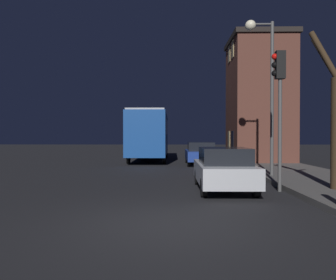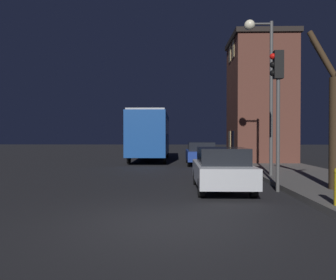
% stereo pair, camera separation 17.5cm
% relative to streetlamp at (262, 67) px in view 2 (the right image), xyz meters
% --- Properties ---
extents(ground_plane, '(120.00, 120.00, 0.00)m').
position_rel_streetlamp_xyz_m(ground_plane, '(-3.79, -6.85, -4.66)').
color(ground_plane, black).
extents(brick_building, '(3.94, 4.54, 8.09)m').
position_rel_streetlamp_xyz_m(brick_building, '(1.96, 8.08, -0.42)').
color(brick_building, brown).
rests_on(brick_building, sidewalk).
extents(streetlamp, '(1.19, 0.44, 6.43)m').
position_rel_streetlamp_xyz_m(streetlamp, '(0.00, 0.00, 0.00)').
color(streetlamp, '#4C4C4C').
rests_on(streetlamp, sidewalk).
extents(traffic_light, '(0.43, 0.24, 4.57)m').
position_rel_streetlamp_xyz_m(traffic_light, '(-0.29, -2.96, -1.39)').
color(traffic_light, '#4C4C4C').
rests_on(traffic_light, ground).
extents(bare_tree, '(1.12, 1.77, 5.00)m').
position_rel_streetlamp_xyz_m(bare_tree, '(1.27, -3.43, -2.17)').
color(bare_tree, '#382819').
rests_on(bare_tree, sidewalk).
extents(bus, '(2.54, 9.23, 3.52)m').
position_rel_streetlamp_xyz_m(bus, '(-5.46, 10.48, -2.56)').
color(bus, '#194793').
rests_on(bus, ground).
extents(car_near_lane, '(1.72, 3.86, 1.43)m').
position_rel_streetlamp_xyz_m(car_near_lane, '(-2.06, -2.77, -3.92)').
color(car_near_lane, '#B7BABF').
rests_on(car_near_lane, ground).
extents(car_mid_lane, '(1.75, 4.16, 1.42)m').
position_rel_streetlamp_xyz_m(car_mid_lane, '(-2.03, 6.89, -3.91)').
color(car_mid_lane, navy).
rests_on(car_mid_lane, ground).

